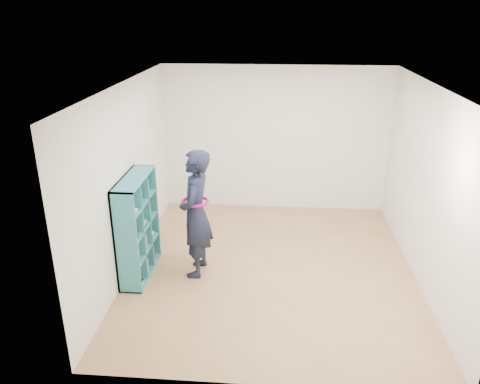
{
  "coord_description": "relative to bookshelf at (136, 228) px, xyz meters",
  "views": [
    {
      "loc": [
        0.03,
        -5.87,
        3.51
      ],
      "look_at": [
        -0.48,
        0.3,
        1.05
      ],
      "focal_mm": 35.0,
      "sensor_mm": 36.0,
      "label": 1
    }
  ],
  "objects": [
    {
      "name": "wall_back",
      "position": [
        1.86,
        2.51,
        0.6
      ],
      "size": [
        4.0,
        0.02,
        2.6
      ],
      "primitive_type": "cube",
      "color": "white",
      "rests_on": "floor"
    },
    {
      "name": "floor",
      "position": [
        1.86,
        0.26,
        -0.7
      ],
      "size": [
        4.5,
        4.5,
        0.0
      ],
      "primitive_type": "plane",
      "color": "#9C7247",
      "rests_on": "ground"
    },
    {
      "name": "smartphone",
      "position": [
        0.67,
        0.16,
        0.31
      ],
      "size": [
        0.01,
        0.11,
        0.15
      ],
      "rotation": [
        0.38,
        0.0,
        -0.04
      ],
      "color": "silver",
      "rests_on": "person"
    },
    {
      "name": "bookshelf",
      "position": [
        0.0,
        0.0,
        0.0
      ],
      "size": [
        0.31,
        1.07,
        1.43
      ],
      "color": "teal",
      "rests_on": "floor"
    },
    {
      "name": "wall_right",
      "position": [
        3.86,
        0.26,
        0.6
      ],
      "size": [
        0.02,
        4.5,
        2.6
      ],
      "primitive_type": "cube",
      "color": "white",
      "rests_on": "floor"
    },
    {
      "name": "person",
      "position": [
        0.82,
        0.09,
        0.2
      ],
      "size": [
        0.46,
        0.67,
        1.8
      ],
      "rotation": [
        0.0,
        0.0,
        -1.61
      ],
      "color": "black",
      "rests_on": "floor"
    },
    {
      "name": "ceiling",
      "position": [
        1.86,
        0.26,
        1.9
      ],
      "size": [
        4.5,
        4.5,
        0.0
      ],
      "primitive_type": "plane",
      "color": "white",
      "rests_on": "wall_back"
    },
    {
      "name": "wall_front",
      "position": [
        1.86,
        -1.99,
        0.6
      ],
      "size": [
        4.0,
        0.02,
        2.6
      ],
      "primitive_type": "cube",
      "color": "white",
      "rests_on": "floor"
    },
    {
      "name": "wall_left",
      "position": [
        -0.14,
        0.26,
        0.6
      ],
      "size": [
        0.02,
        4.5,
        2.6
      ],
      "primitive_type": "cube",
      "color": "white",
      "rests_on": "floor"
    }
  ]
}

